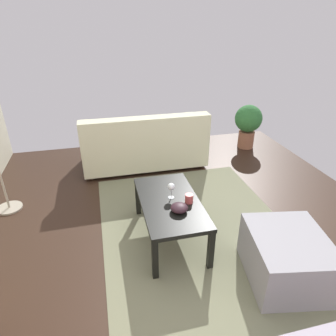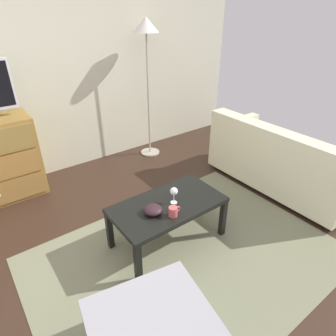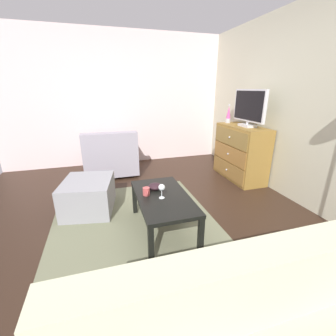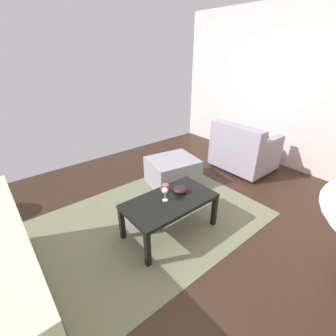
{
  "view_description": "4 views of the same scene",
  "coord_description": "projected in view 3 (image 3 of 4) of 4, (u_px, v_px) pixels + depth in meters",
  "views": [
    {
      "loc": [
        -2.08,
        0.66,
        1.98
      ],
      "look_at": [
        0.33,
        0.08,
        0.71
      ],
      "focal_mm": 31.73,
      "sensor_mm": 36.0,
      "label": 1
    },
    {
      "loc": [
        -1.06,
        -1.6,
        1.98
      ],
      "look_at": [
        0.1,
        -0.05,
        0.89
      ],
      "focal_mm": 31.24,
      "sensor_mm": 36.0,
      "label": 2
    },
    {
      "loc": [
        2.33,
        -0.49,
        1.53
      ],
      "look_at": [
        0.17,
        0.16,
        0.73
      ],
      "focal_mm": 24.24,
      "sensor_mm": 36.0,
      "label": 3
    },
    {
      "loc": [
        1.54,
        1.7,
        1.88
      ],
      "look_at": [
        0.04,
        -0.14,
        0.68
      ],
      "focal_mm": 24.99,
      "sensor_mm": 36.0,
      "label": 4
    }
  ],
  "objects": [
    {
      "name": "coffee_table",
      "position": [
        163.0,
        200.0,
        2.47
      ],
      "size": [
        1.01,
        0.55,
        0.43
      ],
      "color": "black",
      "rests_on": "ground_plane"
    },
    {
      "name": "dresser",
      "position": [
        240.0,
        153.0,
        3.96
      ],
      "size": [
        1.03,
        0.49,
        0.93
      ],
      "color": "olive",
      "rests_on": "ground_plane"
    },
    {
      "name": "tv",
      "position": [
        249.0,
        107.0,
        3.64
      ],
      "size": [
        0.77,
        0.18,
        0.59
      ],
      "color": "silver",
      "rests_on": "dresser"
    },
    {
      "name": "ground_plane",
      "position": [
        152.0,
        223.0,
        2.76
      ],
      "size": [
        5.59,
        4.74,
        0.05
      ],
      "primitive_type": "cube",
      "color": "#312017"
    },
    {
      "name": "mug",
      "position": [
        146.0,
        191.0,
        2.45
      ],
      "size": [
        0.11,
        0.08,
        0.08
      ],
      "color": "#BA4C4B",
      "rests_on": "coffee_table"
    },
    {
      "name": "bowl_decorative",
      "position": [
        155.0,
        186.0,
        2.59
      ],
      "size": [
        0.16,
        0.16,
        0.07
      ],
      "primitive_type": "ellipsoid",
      "color": "black",
      "rests_on": "coffee_table"
    },
    {
      "name": "area_rug",
      "position": [
        138.0,
        234.0,
        2.51
      ],
      "size": [
        2.6,
        1.9,
        0.01
      ],
      "primitive_type": "cube",
      "color": "#6D6F54",
      "rests_on": "ground_plane"
    },
    {
      "name": "wine_glass",
      "position": [
        162.0,
        188.0,
        2.36
      ],
      "size": [
        0.07,
        0.07,
        0.16
      ],
      "color": "silver",
      "rests_on": "coffee_table"
    },
    {
      "name": "armchair",
      "position": [
        111.0,
        156.0,
        4.16
      ],
      "size": [
        0.8,
        0.93,
        0.83
      ],
      "color": "#332319",
      "rests_on": "ground_plane"
    },
    {
      "name": "wall_accent_rear",
      "position": [
        312.0,
        108.0,
        2.9
      ],
      "size": [
        5.59,
        0.12,
        2.59
      ],
      "primitive_type": "cube",
      "color": "beige",
      "rests_on": "ground_plane"
    },
    {
      "name": "ottoman",
      "position": [
        89.0,
        195.0,
        2.96
      ],
      "size": [
        0.8,
        0.72,
        0.42
      ],
      "primitive_type": "cube",
      "rotation": [
        0.0,
        0.0,
        -0.18
      ],
      "color": "gray",
      "rests_on": "ground_plane"
    },
    {
      "name": "lava_lamp",
      "position": [
        228.0,
        115.0,
        4.12
      ],
      "size": [
        0.09,
        0.09,
        0.33
      ],
      "color": "#B7B7BC",
      "rests_on": "dresser"
    },
    {
      "name": "wall_plain_left",
      "position": [
        122.0,
        100.0,
        4.63
      ],
      "size": [
        0.12,
        4.74,
        2.59
      ],
      "primitive_type": "cube",
      "color": "silver",
      "rests_on": "ground_plane"
    }
  ]
}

